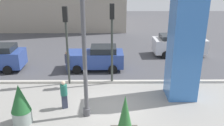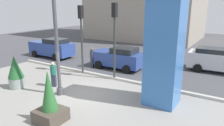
{
  "view_description": "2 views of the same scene",
  "coord_description": "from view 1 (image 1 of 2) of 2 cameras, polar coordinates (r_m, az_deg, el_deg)",
  "views": [
    {
      "loc": [
        0.15,
        -11.54,
        6.86
      ],
      "look_at": [
        0.24,
        0.77,
        2.26
      ],
      "focal_mm": 39.53,
      "sensor_mm": 36.0,
      "label": 1
    },
    {
      "loc": [
        7.3,
        -8.52,
        4.86
      ],
      "look_at": [
        1.35,
        1.02,
        1.81
      ],
      "focal_mm": 33.46,
      "sensor_mm": 36.0,
      "label": 2
    }
  ],
  "objects": [
    {
      "name": "ground_plane",
      "position": [
        16.99,
        -0.89,
        -3.35
      ],
      "size": [
        60.0,
        60.0,
        0.0
      ],
      "primitive_type": "plane",
      "color": "#47474C"
    },
    {
      "name": "lamp_post",
      "position": [
        11.31,
        -6.49,
        4.36
      ],
      "size": [
        0.44,
        0.44,
        7.67
      ],
      "color": "#4C4C51",
      "rests_on": "ground_plane"
    },
    {
      "name": "traffic_light_corner",
      "position": [
        15.25,
        -10.5,
        6.68
      ],
      "size": [
        0.28,
        0.42,
        4.95
      ],
      "color": "#333833",
      "rests_on": "ground_plane"
    },
    {
      "name": "art_pillar_blue",
      "position": [
        14.0,
        16.42,
        3.86
      ],
      "size": [
        1.58,
        1.58,
        6.11
      ],
      "primitive_type": "cube",
      "color": "#3870BC",
      "rests_on": "ground_plane"
    },
    {
      "name": "car_curb_east",
      "position": [
        22.03,
        15.13,
        4.12
      ],
      "size": [
        4.49,
        2.21,
        1.8
      ],
      "color": "silver",
      "rests_on": "ground_plane"
    },
    {
      "name": "potted_plant_by_pillar",
      "position": [
        12.46,
        -20.41,
        -8.94
      ],
      "size": [
        0.94,
        0.94,
        2.02
      ],
      "color": "gray",
      "rests_on": "ground_plane"
    },
    {
      "name": "car_far_lane",
      "position": [
        18.15,
        -3.63,
        1.2
      ],
      "size": [
        4.11,
        2.04,
        1.76
      ],
      "color": "#2D4793",
      "rests_on": "ground_plane"
    },
    {
      "name": "pedestrian_on_sidewalk",
      "position": [
        17.54,
        -10.25,
        0.33
      ],
      "size": [
        0.43,
        0.43,
        1.65
      ],
      "color": "#33384C",
      "rests_on": "ground_plane"
    },
    {
      "name": "pedestrian_crossing",
      "position": [
        13.2,
        -11.03,
        -6.91
      ],
      "size": [
        0.47,
        0.47,
        1.58
      ],
      "color": "#33384C",
      "rests_on": "ground_plane"
    },
    {
      "name": "traffic_light_far_side",
      "position": [
        15.03,
        -0.0,
        7.14
      ],
      "size": [
        0.28,
        0.42,
        5.1
      ],
      "color": "#333833",
      "rests_on": "ground_plane"
    },
    {
      "name": "curb_strip",
      "position": [
        16.15,
        -0.92,
        -4.35
      ],
      "size": [
        18.0,
        0.24,
        0.16
      ],
      "primitive_type": "cube",
      "color": "#B7B2A8",
      "rests_on": "ground_plane"
    }
  ]
}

